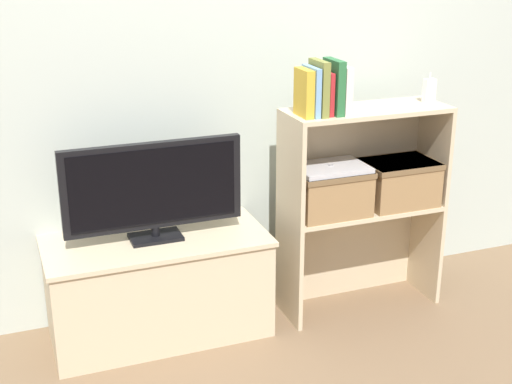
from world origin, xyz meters
The scene contains 16 objects.
ground_plane centered at (0.00, 0.00, 0.00)m, with size 16.00×16.00×0.00m, color brown.
wall_back centered at (0.00, 0.47, 1.20)m, with size 10.00×0.05×2.40m.
tv_stand centered at (-0.43, 0.22, 0.23)m, with size 0.96×0.45×0.46m.
tv centered at (-0.43, 0.22, 0.69)m, with size 0.76×0.14×0.43m.
bookshelf_lower_tier centered at (0.53, 0.20, 0.31)m, with size 0.75×0.28×0.50m.
bookshelf_upper_tier centered at (0.53, 0.19, 0.79)m, with size 0.75×0.28×0.47m.
book_mustard centered at (0.20, 0.10, 1.07)m, with size 0.04×0.13×0.20m.
book_skyblue centered at (0.23, 0.10, 1.07)m, with size 0.02×0.15×0.21m.
book_olive centered at (0.27, 0.10, 1.08)m, with size 0.03×0.15×0.23m.
book_crimson centered at (0.30, 0.10, 1.06)m, with size 0.02×0.13×0.18m.
book_forest centered at (0.34, 0.10, 1.08)m, with size 0.04×0.15×0.23m.
book_ivory centered at (0.37, 0.10, 1.07)m, with size 0.03×0.16×0.20m.
baby_monitor centered at (0.84, 0.14, 1.02)m, with size 0.05×0.03×0.14m.
storage_basket_left centered at (0.35, 0.13, 0.61)m, with size 0.33×0.25×0.21m.
storage_basket_right centered at (0.70, 0.13, 0.61)m, with size 0.33×0.25×0.21m.
laptop centered at (0.35, 0.13, 0.72)m, with size 0.32×0.23×0.02m.
Camera 1 is at (-1.03, -2.56, 1.68)m, focal length 50.00 mm.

